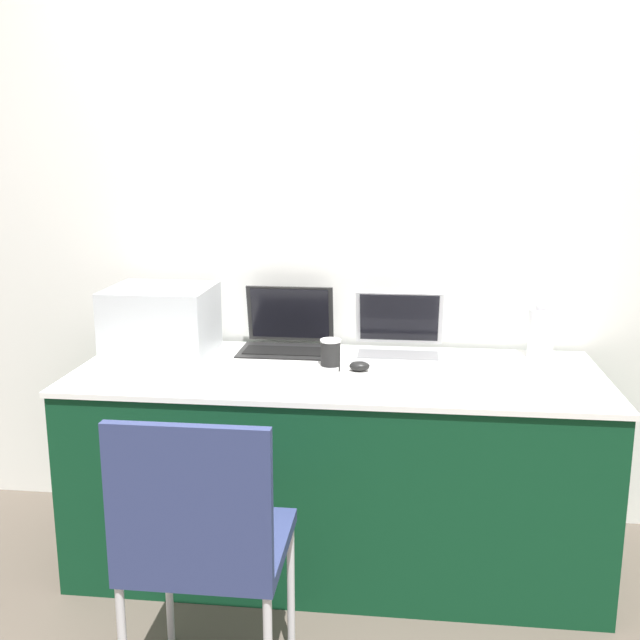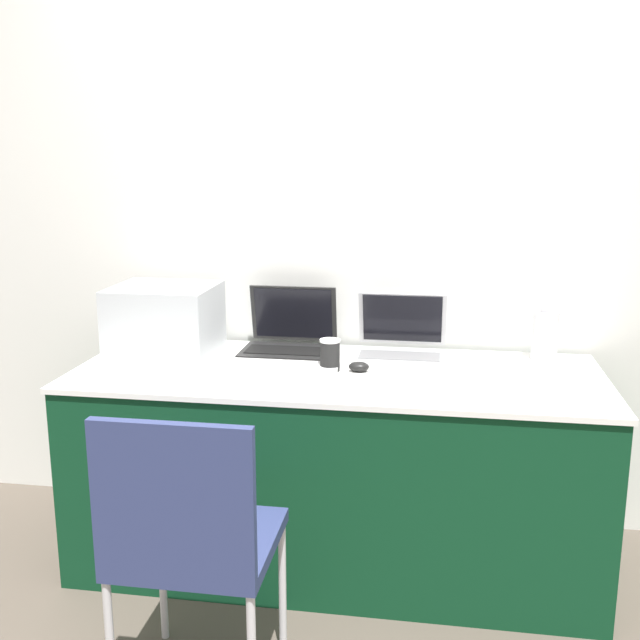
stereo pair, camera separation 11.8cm
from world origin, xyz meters
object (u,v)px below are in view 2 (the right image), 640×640
at_px(laptop_left, 289,337).
at_px(laptop_right, 401,343).
at_px(mouse, 359,367).
at_px(chair, 190,533).
at_px(coffee_cup, 330,355).
at_px(metal_pitcher, 545,334).
at_px(external_keyboard, 277,367).
at_px(printer, 165,317).

height_order(laptop_left, laptop_right, laptop_left).
relative_size(mouse, chair, 0.08).
height_order(laptop_left, coffee_cup, laptop_left).
distance_m(coffee_cup, metal_pitcher, 0.84).
bearing_deg(laptop_right, external_keyboard, -148.43).
relative_size(external_keyboard, chair, 0.51).
relative_size(printer, metal_pitcher, 1.72).
height_order(coffee_cup, chair, chair).
distance_m(laptop_left, metal_pitcher, 1.00).
height_order(printer, metal_pitcher, printer).
bearing_deg(coffee_cup, metal_pitcher, 19.18).
bearing_deg(laptop_right, mouse, -119.69).
height_order(mouse, chair, chair).
distance_m(laptop_right, external_keyboard, 0.52).
distance_m(external_keyboard, metal_pitcher, 1.04).
bearing_deg(laptop_left, coffee_cup, -51.21).
height_order(laptop_right, mouse, laptop_right).
bearing_deg(printer, external_keyboard, -18.94).
height_order(coffee_cup, mouse, coffee_cup).
bearing_deg(chair, external_keyboard, 85.45).
height_order(printer, coffee_cup, printer).
xyz_separation_m(laptop_left, external_keyboard, (0.01, -0.28, -0.05)).
distance_m(laptop_left, chair, 1.13).
relative_size(external_keyboard, mouse, 6.04).
xyz_separation_m(laptop_left, chair, (-0.06, -1.09, -0.28)).
xyz_separation_m(external_keyboard, coffee_cup, (0.20, 0.02, 0.05)).
xyz_separation_m(laptop_left, coffee_cup, (0.20, -0.25, 0.00)).
xyz_separation_m(laptop_left, mouse, (0.31, -0.25, -0.04)).
height_order(external_keyboard, mouse, mouse).
distance_m(mouse, metal_pitcher, 0.74).
height_order(external_keyboard, coffee_cup, coffee_cup).
relative_size(laptop_left, coffee_cup, 3.02).
bearing_deg(printer, chair, -66.60).
xyz_separation_m(printer, laptop_left, (0.48, 0.11, -0.09)).
bearing_deg(coffee_cup, chair, -107.31).
distance_m(printer, laptop_right, 0.94).
xyz_separation_m(printer, laptop_right, (0.93, 0.10, -0.09)).
xyz_separation_m(laptop_right, mouse, (-0.14, -0.24, -0.03)).
bearing_deg(mouse, external_keyboard, -174.69).
relative_size(laptop_right, chair, 0.39).
distance_m(external_keyboard, mouse, 0.30).
relative_size(laptop_left, external_keyboard, 0.78).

